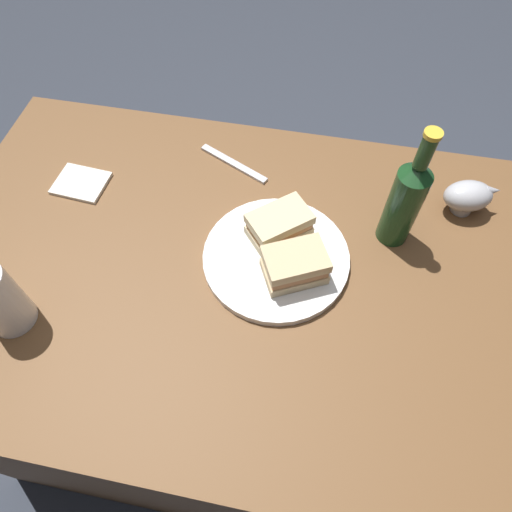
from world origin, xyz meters
name	(u,v)px	position (x,y,z in m)	size (l,w,h in m)	color
ground_plane	(244,388)	(0.00, 0.00, 0.00)	(6.00, 6.00, 0.00)	#333842
dining_table	(241,344)	(0.00, 0.00, 0.38)	(1.24, 0.81, 0.77)	brown
plate	(276,258)	(-0.07, -0.03, 0.78)	(0.29, 0.29, 0.02)	white
sandwich_half_left	(295,265)	(-0.11, 0.00, 0.82)	(0.14, 0.12, 0.06)	#CCB284
sandwich_half_right	(279,225)	(-0.07, -0.09, 0.82)	(0.14, 0.13, 0.06)	beige
potato_wedge_front	(312,270)	(-0.15, -0.01, 0.80)	(0.05, 0.02, 0.02)	gold
potato_wedge_middle	(293,252)	(-0.10, -0.04, 0.79)	(0.05, 0.02, 0.02)	gold
potato_wedge_back	(309,254)	(-0.14, -0.04, 0.79)	(0.05, 0.02, 0.02)	gold
gravy_boat	(469,196)	(-0.44, -0.24, 0.81)	(0.12, 0.09, 0.07)	#B7B7BC
cider_bottle	(405,200)	(-0.29, -0.14, 0.88)	(0.06, 0.06, 0.27)	#19421E
napkin	(81,183)	(0.38, -0.15, 0.77)	(0.11, 0.09, 0.01)	silver
fork	(234,164)	(0.06, -0.27, 0.77)	(0.18, 0.02, 0.01)	silver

